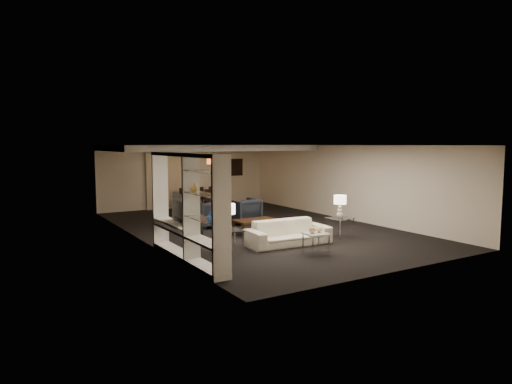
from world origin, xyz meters
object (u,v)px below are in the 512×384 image
object	(u,v)px
table_lamp_right	(340,207)
marble_table	(316,243)
coffee_table	(255,227)
side_table_left	(228,242)
dining_table	(204,203)
chair_nr	(226,200)
floor_lamp	(164,191)
vase_amber	(194,187)
side_table_right	(340,228)
vase_blue	(211,216)
sofa	(288,233)
chair_nl	(196,202)
armchair_left	(210,214)
television	(177,209)
table_lamp_left	(228,217)
chair_fm	(197,198)
chair_nm	(211,201)
chair_fr	(211,197)
pendant_light	(214,161)
armchair_right	(244,211)
chair_fl	(183,199)
floor_speaker	(200,224)

from	to	relation	value
table_lamp_right	marble_table	bearing A→B (deg)	-147.09
marble_table	coffee_table	bearing A→B (deg)	90.00
side_table_left	marble_table	distance (m)	2.03
dining_table	side_table_left	bearing A→B (deg)	-111.72
chair_nr	floor_lamp	distance (m)	2.32
marble_table	vase_amber	size ratio (longest dim) A/B	2.86
side_table_right	table_lamp_right	world-z (taller)	table_lamp_right
vase_blue	sofa	bearing A→B (deg)	26.37
marble_table	chair_nl	xyz separation A→B (m)	(0.10, 7.03, 0.19)
armchair_left	television	bearing A→B (deg)	54.62
armchair_left	table_lamp_left	world-z (taller)	table_lamp_left
side_table_right	chair_fm	xyz separation A→B (m)	(-1.00, 7.23, 0.16)
table_lamp_left	television	bearing A→B (deg)	158.21
side_table_right	marble_table	size ratio (longest dim) A/B	1.20
chair_nm	marble_table	bearing A→B (deg)	-95.42
side_table_left	television	xyz separation A→B (m)	(-1.07, 0.43, 0.79)
marble_table	vase_amber	xyz separation A→B (m)	(-2.80, 0.47, 1.40)
armchair_left	chair_fr	distance (m)	4.37
chair_nl	side_table_left	bearing A→B (deg)	-114.73
pendant_light	marble_table	world-z (taller)	pendant_light
coffee_table	vase_amber	size ratio (longest dim) A/B	6.87
table_lamp_right	chair_fr	distance (m)	7.25
marble_table	sofa	bearing A→B (deg)	90.00
coffee_table	side_table_right	world-z (taller)	side_table_right
chair_nr	floor_lamp	bearing A→B (deg)	148.18
marble_table	floor_lamp	distance (m)	8.15
table_lamp_right	television	bearing A→B (deg)	174.54
television	dining_table	bearing A→B (deg)	-29.44
table_lamp_right	chair_fm	xyz separation A→B (m)	(-1.00, 7.23, -0.43)
sofa	armchair_left	xyz separation A→B (m)	(-0.60, 3.30, 0.09)
coffee_table	sofa	bearing A→B (deg)	-90.00
table_lamp_left	chair_fr	bearing A→B (deg)	67.44
armchair_right	television	xyz separation A→B (m)	(-3.37, -2.87, 0.67)
coffee_table	chair_nr	size ratio (longest dim) A/B	1.37
chair_fl	chair_nl	bearing A→B (deg)	92.65
sofa	table_lamp_right	size ratio (longest dim) A/B	3.53
armchair_right	floor_lamp	world-z (taller)	floor_lamp
television	vase_amber	size ratio (longest dim) A/B	6.42
chair_nm	dining_table	bearing A→B (deg)	90.30
table_lamp_right	chair_fm	distance (m)	7.31
dining_table	armchair_left	bearing A→B (deg)	-113.33
sofa	chair_fl	bearing A→B (deg)	92.23
side_table_left	floor_lamp	bearing A→B (deg)	82.05
chair_fm	armchair_left	bearing A→B (deg)	70.45
vase_blue	vase_amber	distance (m)	0.91
armchair_right	floor_speaker	xyz separation A→B (m)	(-2.54, -2.23, 0.15)
side_table_right	vase_amber	bearing A→B (deg)	-172.07
coffee_table	vase_amber	distance (m)	3.85
sofa	vase_blue	distance (m)	3.23
chair_fl	floor_lamp	size ratio (longest dim) A/B	0.56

